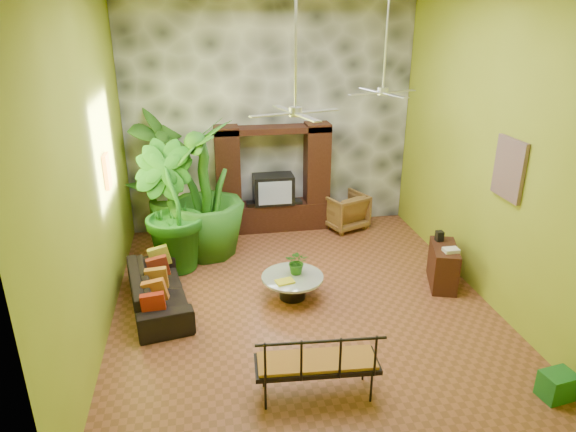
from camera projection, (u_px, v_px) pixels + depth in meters
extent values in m
plane|color=brown|center=(302.00, 302.00, 8.44)|extent=(7.00, 7.00, 0.00)
cube|color=#919F24|center=(270.00, 112.00, 10.71)|extent=(6.00, 0.02, 5.00)
cube|color=#919F24|center=(89.00, 164.00, 7.03)|extent=(0.02, 7.00, 5.00)
cube|color=#919F24|center=(492.00, 146.00, 8.00)|extent=(0.02, 7.00, 5.00)
cube|color=#393C41|center=(270.00, 112.00, 10.66)|extent=(5.98, 0.10, 4.98)
cube|color=black|center=(273.00, 216.00, 11.20)|extent=(2.40, 0.50, 0.60)
cube|color=black|center=(228.00, 174.00, 10.68)|extent=(0.50, 0.48, 2.00)
cube|color=black|center=(317.00, 169.00, 10.98)|extent=(0.50, 0.48, 2.00)
cube|color=black|center=(273.00, 129.00, 10.50)|extent=(2.40, 0.48, 0.12)
cube|color=black|center=(273.00, 189.00, 10.95)|extent=(0.85, 0.52, 0.62)
cube|color=#8C99A8|center=(275.00, 193.00, 10.70)|extent=(0.70, 0.02, 0.50)
cylinder|color=silver|center=(296.00, 41.00, 6.52)|extent=(0.04, 0.04, 1.80)
cylinder|color=silver|center=(295.00, 112.00, 6.85)|extent=(0.18, 0.18, 0.12)
cube|color=silver|center=(319.00, 111.00, 7.00)|extent=(0.58, 0.26, 0.01)
cube|color=silver|center=(284.00, 109.00, 7.17)|extent=(0.26, 0.58, 0.01)
cube|color=silver|center=(271.00, 115.00, 6.72)|extent=(0.58, 0.26, 0.01)
cube|color=silver|center=(308.00, 118.00, 6.56)|extent=(0.26, 0.58, 0.01)
cylinder|color=silver|center=(387.00, 35.00, 8.28)|extent=(0.04, 0.04, 1.80)
cylinder|color=silver|center=(383.00, 91.00, 8.61)|extent=(0.18, 0.18, 0.12)
cube|color=silver|center=(400.00, 91.00, 8.76)|extent=(0.58, 0.26, 0.01)
cube|color=silver|center=(371.00, 90.00, 8.92)|extent=(0.26, 0.58, 0.01)
cube|color=silver|center=(365.00, 94.00, 8.47)|extent=(0.58, 0.26, 0.01)
cube|color=silver|center=(396.00, 95.00, 8.31)|extent=(0.26, 0.58, 0.01)
cube|color=gold|center=(107.00, 171.00, 8.10)|extent=(0.06, 0.32, 0.55)
cube|color=#244E85|center=(509.00, 169.00, 7.51)|extent=(0.06, 0.70, 0.90)
imported|color=black|center=(158.00, 289.00, 8.22)|extent=(1.17, 2.19, 0.61)
imported|color=brown|center=(344.00, 211.00, 11.23)|extent=(1.10, 1.11, 0.78)
imported|color=#275B18|center=(165.00, 174.00, 10.45)|extent=(1.69, 1.72, 2.74)
imported|color=#1D671B|center=(168.00, 208.00, 9.18)|extent=(1.65, 1.64, 2.34)
imported|color=#286A1B|center=(204.00, 190.00, 9.65)|extent=(1.65, 1.65, 2.65)
cylinder|color=black|center=(292.00, 288.00, 8.51)|extent=(0.43, 0.43, 0.36)
cylinder|color=silver|center=(292.00, 277.00, 8.44)|extent=(1.02, 1.02, 0.04)
imported|color=#29681B|center=(297.00, 262.00, 8.45)|extent=(0.46, 0.42, 0.42)
cube|color=#FFF21B|center=(285.00, 282.00, 8.23)|extent=(0.32, 0.26, 0.03)
cube|color=black|center=(317.00, 364.00, 6.24)|extent=(1.54, 0.61, 0.06)
cube|color=#A06121|center=(317.00, 361.00, 6.23)|extent=(1.46, 0.55, 0.06)
cube|color=black|center=(322.00, 360.00, 5.90)|extent=(1.51, 0.14, 0.54)
cube|color=#311B0F|center=(443.00, 266.00, 8.86)|extent=(0.67, 0.98, 0.72)
cube|color=#1D6F1E|center=(557.00, 385.00, 6.29)|extent=(0.44, 0.35, 0.35)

